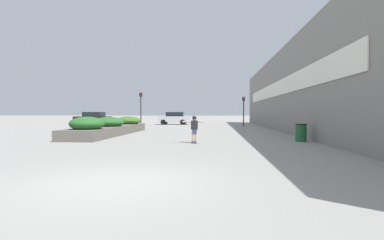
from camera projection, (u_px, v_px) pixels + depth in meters
name	position (u px, v px, depth m)	size (l,w,h in m)	color
ground_plane	(116.00, 183.00, 6.28)	(300.00, 300.00, 0.00)	gray
building_wall_right	(284.00, 90.00, 23.39)	(0.67, 42.49, 6.43)	gray
planter_box	(110.00, 127.00, 20.14)	(2.15, 10.84, 1.26)	#605B54
skateboard	(194.00, 142.00, 14.48)	(0.33, 0.60, 0.10)	navy
skateboarder	(194.00, 126.00, 14.46)	(1.13, 0.32, 1.23)	tan
trash_bin	(301.00, 133.00, 15.25)	(0.58, 0.58, 0.91)	#1E5B33
car_leftmost	(93.00, 118.00, 36.66)	(4.15, 2.06, 1.57)	black
car_center_left	(174.00, 118.00, 37.42)	(3.86, 1.89, 1.56)	#BCBCC1
car_center_right	(324.00, 118.00, 34.67)	(4.46, 1.84, 1.56)	silver
traffic_light_left	(141.00, 103.00, 32.73)	(0.28, 0.30, 3.69)	black
traffic_light_right	(244.00, 106.00, 32.20)	(0.28, 0.30, 3.20)	black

